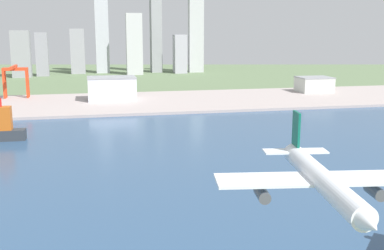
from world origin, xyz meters
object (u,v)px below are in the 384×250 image
at_px(port_crane_red, 15,74).
at_px(warehouse_annex, 314,84).
at_px(warehouse_main, 112,88).
at_px(airplane_landing, 322,180).

relative_size(port_crane_red, warehouse_annex, 1.04).
xyz_separation_m(port_crane_red, warehouse_main, (95.69, -33.61, -12.90)).
bearing_deg(port_crane_red, warehouse_annex, -3.18).
bearing_deg(warehouse_main, port_crane_red, 160.65).
relative_size(airplane_landing, port_crane_red, 1.10).
xyz_separation_m(port_crane_red, warehouse_annex, (322.81, -17.94, -16.00)).
bearing_deg(warehouse_main, warehouse_annex, 3.95).
distance_m(airplane_landing, warehouse_annex, 473.64).
bearing_deg(port_crane_red, warehouse_main, -19.35).
height_order(warehouse_main, warehouse_annex, warehouse_main).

